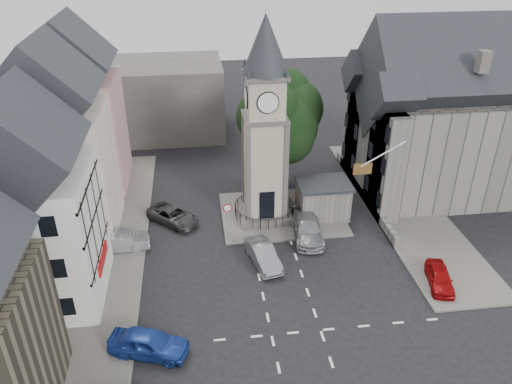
{
  "coord_description": "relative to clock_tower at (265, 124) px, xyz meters",
  "views": [
    {
      "loc": [
        -5.25,
        -27.13,
        21.88
      ],
      "look_at": [
        -1.07,
        5.0,
        3.99
      ],
      "focal_mm": 35.0,
      "sensor_mm": 36.0,
      "label": 1
    }
  ],
  "objects": [
    {
      "name": "ground",
      "position": [
        0.0,
        -7.99,
        -8.12
      ],
      "size": [
        120.0,
        120.0,
        0.0
      ],
      "primitive_type": "plane",
      "color": "black",
      "rests_on": "ground"
    },
    {
      "name": "pavement_west",
      "position": [
        -12.5,
        -1.99,
        -8.05
      ],
      "size": [
        6.0,
        30.0,
        0.14
      ],
      "primitive_type": "cube",
      "color": "#595651",
      "rests_on": "ground"
    },
    {
      "name": "pavement_east",
      "position": [
        12.0,
        0.01,
        -8.05
      ],
      "size": [
        6.0,
        26.0,
        0.14
      ],
      "primitive_type": "cube",
      "color": "#595651",
      "rests_on": "ground"
    },
    {
      "name": "central_island",
      "position": [
        1.5,
        0.01,
        -8.04
      ],
      "size": [
        10.0,
        8.0,
        0.16
      ],
      "primitive_type": "cube",
      "color": "#595651",
      "rests_on": "ground"
    },
    {
      "name": "road_markings",
      "position": [
        0.0,
        -13.49,
        -8.12
      ],
      "size": [
        20.0,
        8.0,
        0.01
      ],
      "primitive_type": "cube",
      "color": "silver",
      "rests_on": "ground"
    },
    {
      "name": "clock_tower",
      "position": [
        0.0,
        0.0,
        0.0
      ],
      "size": [
        4.86,
        4.86,
        16.25
      ],
      "color": "#4C4944",
      "rests_on": "ground"
    },
    {
      "name": "stone_shelter",
      "position": [
        4.8,
        -0.49,
        -6.57
      ],
      "size": [
        4.3,
        3.3,
        3.08
      ],
      "color": "#615F5A",
      "rests_on": "ground"
    },
    {
      "name": "town_tree",
      "position": [
        2.0,
        5.01,
        -1.15
      ],
      "size": [
        7.2,
        7.2,
        10.8
      ],
      "color": "black",
      "rests_on": "ground"
    },
    {
      "name": "warning_sign_post",
      "position": [
        -3.2,
        -2.56,
        -6.09
      ],
      "size": [
        0.7,
        0.19,
        2.85
      ],
      "color": "black",
      "rests_on": "ground"
    },
    {
      "name": "terrace_pink",
      "position": [
        -15.5,
        8.01,
        -1.54
      ],
      "size": [
        8.1,
        7.6,
        12.8
      ],
      "color": "tan",
      "rests_on": "ground"
    },
    {
      "name": "terrace_cream",
      "position": [
        -15.5,
        0.01,
        -1.54
      ],
      "size": [
        8.1,
        7.6,
        12.8
      ],
      "color": "#C1B4A2",
      "rests_on": "ground"
    },
    {
      "name": "terrace_tudor",
      "position": [
        -15.5,
        -7.99,
        -1.93
      ],
      "size": [
        8.1,
        7.6,
        12.0
      ],
      "color": "silver",
      "rests_on": "ground"
    },
    {
      "name": "backdrop_west",
      "position": [
        -12.0,
        20.01,
        -4.12
      ],
      "size": [
        20.0,
        10.0,
        8.0
      ],
      "primitive_type": "cube",
      "color": "#4C4944",
      "rests_on": "ground"
    },
    {
      "name": "east_building",
      "position": [
        15.59,
        3.01,
        -1.86
      ],
      "size": [
        14.4,
        11.4,
        12.6
      ],
      "color": "#615F5A",
      "rests_on": "ground"
    },
    {
      "name": "east_boundary_wall",
      "position": [
        9.2,
        2.01,
        -7.67
      ],
      "size": [
        0.4,
        16.0,
        0.9
      ],
      "primitive_type": "cube",
      "color": "#615F5A",
      "rests_on": "ground"
    },
    {
      "name": "flagpole",
      "position": [
        8.0,
        -3.99,
        -1.12
      ],
      "size": [
        3.68,
        0.1,
        2.74
      ],
      "color": "white",
      "rests_on": "ground"
    },
    {
      "name": "car_west_blue",
      "position": [
        -8.62,
        -13.99,
        -7.34
      ],
      "size": [
        4.9,
        3.13,
        1.55
      ],
      "primitive_type": "imported",
      "rotation": [
        0.0,
        0.0,
        1.26
      ],
      "color": "navy",
      "rests_on": "ground"
    },
    {
      "name": "car_west_silver",
      "position": [
        -11.5,
        -3.34,
        -7.35
      ],
      "size": [
        4.75,
        1.95,
        1.53
      ],
      "primitive_type": "imported",
      "rotation": [
        0.0,
        0.0,
        1.64
      ],
      "color": "#93949A",
      "rests_on": "ground"
    },
    {
      "name": "car_west_grey",
      "position": [
        -7.5,
        -0.07,
        -7.49
      ],
      "size": [
        4.75,
        4.67,
        1.27
      ],
      "primitive_type": "imported",
      "rotation": [
        0.0,
        0.0,
        0.81
      ],
      "color": "#333436",
      "rests_on": "ground"
    },
    {
      "name": "car_island_silver",
      "position": [
        -1.0,
        -6.4,
        -7.41
      ],
      "size": [
        2.42,
        4.55,
        1.43
      ],
      "primitive_type": "imported",
      "rotation": [
        0.0,
        0.0,
        0.22
      ],
      "color": "gray",
      "rests_on": "ground"
    },
    {
      "name": "car_island_east",
      "position": [
        2.88,
        -3.49,
        -7.36
      ],
      "size": [
        2.56,
        5.39,
        1.52
      ],
      "primitive_type": "imported",
      "rotation": [
        0.0,
        0.0,
        -0.08
      ],
      "color": "#919498",
      "rests_on": "ground"
    },
    {
      "name": "car_east_red",
      "position": [
        10.44,
        -10.38,
        -7.48
      ],
      "size": [
        2.31,
        3.97,
        1.27
      ],
      "primitive_type": "imported",
      "rotation": [
        0.0,
        0.0,
        -0.23
      ],
      "color": "#950809",
      "rests_on": "ground"
    },
    {
      "name": "pedestrian",
      "position": [
        9.71,
        -1.86,
        -7.29
      ],
      "size": [
        0.62,
        0.42,
        1.66
      ],
      "primitive_type": "imported",
      "rotation": [
        0.0,
        0.0,
        3.1
      ],
      "color": "#AFA291",
      "rests_on": "ground"
    }
  ]
}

